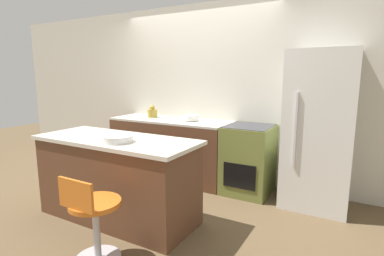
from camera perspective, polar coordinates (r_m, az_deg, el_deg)
The scene contains 10 objects.
ground_plane at distance 4.34m, azimuth -3.44°, elevation -11.10°, with size 14.00×14.00×0.00m, color brown.
wall_back at distance 4.66m, azimuth 1.11°, elevation 6.81°, with size 8.00×0.06×2.60m.
back_counter at distance 4.62m, azimuth -4.09°, elevation -3.88°, with size 1.86×0.65×0.91m.
kitchen_island at distance 3.41m, azimuth -14.02°, elevation -9.26°, with size 1.82×0.74×0.90m.
oven_range at distance 4.09m, azimuth 10.67°, elevation -5.86°, with size 0.60×0.66×0.91m.
refrigerator at distance 3.81m, azimuth 23.05°, elevation -0.44°, with size 0.75×0.68×1.85m.
stool_chair at distance 2.72m, azimuth -18.26°, elevation -16.24°, with size 0.43×0.43×0.78m.
kettle at distance 4.74m, azimuth -7.55°, elevation 2.99°, with size 0.15×0.15×0.19m.
mixing_bowl at distance 4.37m, azimuth -0.25°, elevation 1.97°, with size 0.22×0.22×0.08m.
fruit_bowl at distance 3.08m, azimuth -14.00°, elevation -2.00°, with size 0.30×0.30×0.07m.
Camera 1 is at (2.20, -3.39, 1.57)m, focal length 28.00 mm.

